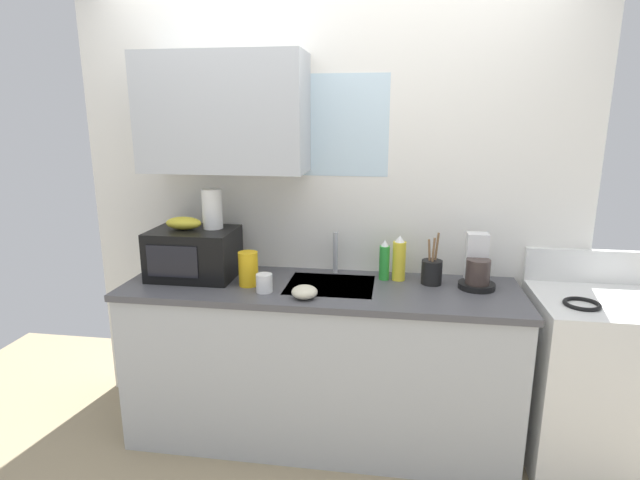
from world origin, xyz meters
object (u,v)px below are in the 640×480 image
dish_soap_bottle_yellow (399,259)px  mug_white (264,283)px  coffee_maker (477,268)px  dish_soap_bottle_green (384,261)px  microwave (194,253)px  small_bowl (304,292)px  stove_range (589,380)px  cereal_canister (248,269)px  paper_towel_roll (212,209)px  utensil_crock (432,271)px  banana_bunch (184,223)px

dish_soap_bottle_yellow → mug_white: dish_soap_bottle_yellow is taller
coffee_maker → dish_soap_bottle_green: (-0.48, 0.05, 0.00)m
microwave → mug_white: microwave is taller
mug_white → small_bowl: 0.23m
stove_range → cereal_canister: (-1.77, -0.05, 0.53)m
microwave → paper_towel_roll: 0.27m
paper_towel_roll → utensil_crock: 1.24m
stove_range → coffee_maker: size_ratio=3.86×
cereal_canister → coffee_maker: bearing=7.6°
paper_towel_roll → cereal_canister: 0.40m
dish_soap_bottle_yellow → cereal_canister: size_ratio=1.37×
dish_soap_bottle_yellow → utensil_crock: bearing=-13.7°
cereal_canister → mug_white: bearing=-39.5°
microwave → banana_bunch: (-0.05, 0.00, 0.17)m
microwave → dish_soap_bottle_yellow: microwave is taller
cereal_canister → mug_white: 0.15m
microwave → small_bowl: (0.67, -0.25, -0.10)m
paper_towel_roll → dish_soap_bottle_green: 0.99m
banana_bunch → small_bowl: (0.72, -0.25, -0.27)m
cereal_canister → utensil_crock: size_ratio=0.65×
dish_soap_bottle_yellow → small_bowl: bearing=-141.7°
dish_soap_bottle_green → small_bowl: size_ratio=1.72×
coffee_maker → dish_soap_bottle_yellow: size_ratio=1.12×
stove_range → small_bowl: bearing=-172.0°
dish_soap_bottle_green → small_bowl: dish_soap_bottle_green is taller
dish_soap_bottle_green → utensil_crock: utensil_crock is taller
dish_soap_bottle_green → small_bowl: (-0.38, -0.36, -0.07)m
stove_range → utensil_crock: size_ratio=3.82×
stove_range → small_bowl: 1.53m
paper_towel_roll → dish_soap_bottle_green: size_ratio=0.98×
paper_towel_roll → utensil_crock: bearing=0.9°
coffee_maker → small_bowl: 0.92m
dish_soap_bottle_green → cereal_canister: (-0.71, -0.21, -0.01)m
mug_white → paper_towel_roll: bearing=145.5°
paper_towel_roll → coffee_maker: size_ratio=0.79×
stove_range → mug_white: stove_range is taller
banana_bunch → dish_soap_bottle_green: bearing=5.7°
coffee_maker → utensil_crock: (-0.23, 0.01, -0.03)m
stove_range → microwave: size_ratio=2.35×
dish_soap_bottle_green → dish_soap_bottle_yellow: bearing=2.3°
cereal_canister → small_bowl: size_ratio=1.41×
dish_soap_bottle_green → dish_soap_bottle_yellow: dish_soap_bottle_yellow is taller
coffee_maker → mug_white: coffee_maker is taller
dish_soap_bottle_yellow → cereal_canister: (-0.79, -0.21, -0.03)m
microwave → coffee_maker: (1.53, 0.06, -0.03)m
mug_white → utensil_crock: size_ratio=0.34×
stove_range → microwave: 2.19m
microwave → stove_range: bearing=-1.2°
utensil_crock → small_bowl: 0.71m
stove_range → cereal_canister: cereal_canister is taller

